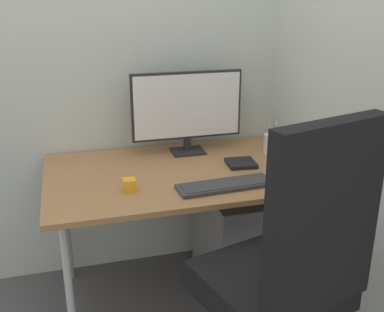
{
  "coord_description": "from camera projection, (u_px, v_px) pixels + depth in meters",
  "views": [
    {
      "loc": [
        -0.52,
        -2.05,
        1.56
      ],
      "look_at": [
        0.03,
        -0.08,
        0.83
      ],
      "focal_mm": 43.33,
      "sensor_mm": 36.0,
      "label": 1
    }
  ],
  "objects": [
    {
      "name": "desk",
      "position": [
        182.0,
        180.0,
        2.29
      ],
      "size": [
        1.31,
        0.82,
        0.73
      ],
      "color": "#996B42",
      "rests_on": "ground_plane"
    },
    {
      "name": "pen_holder",
      "position": [
        272.0,
        144.0,
        2.49
      ],
      "size": [
        0.08,
        0.08,
        0.19
      ],
      "color": "silver",
      "rests_on": "desk"
    },
    {
      "name": "notebook",
      "position": [
        241.0,
        163.0,
        2.34
      ],
      "size": [
        0.15,
        0.15,
        0.02
      ],
      "primitive_type": "cube",
      "rotation": [
        0.0,
        0.0,
        -0.09
      ],
      "color": "black",
      "rests_on": "desk"
    },
    {
      "name": "ground_plane",
      "position": [
        183.0,
        294.0,
        2.52
      ],
      "size": [
        8.0,
        8.0,
        0.0
      ],
      "primitive_type": "plane",
      "color": "#4C4C51"
    },
    {
      "name": "wall_back",
      "position": [
        160.0,
        22.0,
        2.45
      ],
      "size": [
        2.39,
        0.04,
        2.8
      ],
      "primitive_type": "cube",
      "color": "#B7C1BC",
      "rests_on": "ground_plane"
    },
    {
      "name": "keyboard",
      "position": [
        225.0,
        185.0,
        2.08
      ],
      "size": [
        0.45,
        0.16,
        0.02
      ],
      "color": "#333338",
      "rests_on": "desk"
    },
    {
      "name": "filing_cabinet",
      "position": [
        246.0,
        235.0,
        2.58
      ],
      "size": [
        0.47,
        0.55,
        0.56
      ],
      "color": "slate",
      "rests_on": "ground_plane"
    },
    {
      "name": "office_chair",
      "position": [
        288.0,
        267.0,
        1.66
      ],
      "size": [
        0.6,
        0.61,
        1.2
      ],
      "color": "black",
      "rests_on": "ground_plane"
    },
    {
      "name": "desk_clamp_accessory",
      "position": [
        129.0,
        185.0,
        2.03
      ],
      "size": [
        0.06,
        0.06,
        0.06
      ],
      "primitive_type": "cube",
      "color": "orange",
      "rests_on": "desk"
    },
    {
      "name": "mouse",
      "position": [
        295.0,
        172.0,
        2.2
      ],
      "size": [
        0.09,
        0.11,
        0.04
      ],
      "primitive_type": "ellipsoid",
      "rotation": [
        0.0,
        0.0,
        0.24
      ],
      "color": "black",
      "rests_on": "desk"
    },
    {
      "name": "monitor",
      "position": [
        187.0,
        108.0,
        2.45
      ],
      "size": [
        0.6,
        0.14,
        0.44
      ],
      "color": "black",
      "rests_on": "desk"
    },
    {
      "name": "wall_side_right",
      "position": [
        337.0,
        28.0,
        2.08
      ],
      "size": [
        0.04,
        1.9,
        2.8
      ],
      "primitive_type": "cube",
      "color": "#B7C1BC",
      "rests_on": "ground_plane"
    }
  ]
}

